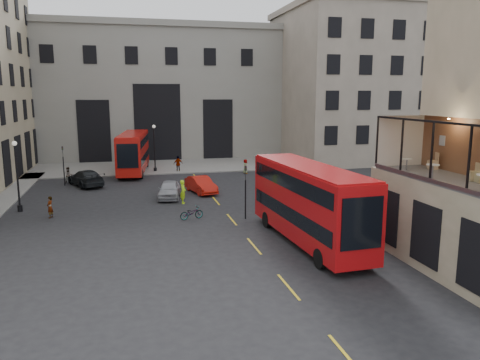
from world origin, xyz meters
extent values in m
plane|color=black|center=(0.00, 0.00, 0.00)|extent=(140.00, 140.00, 0.00)
cube|color=black|center=(4.98, 0.00, 2.00)|extent=(0.08, 9.20, 3.00)
cube|color=beige|center=(6.50, 5.00, 6.05)|extent=(3.00, 0.04, 2.90)
cube|color=black|center=(6.50, 0.00, 7.50)|extent=(3.00, 10.00, 0.04)
cube|color=slate|center=(5.00, 0.00, 4.70)|extent=(0.12, 10.00, 0.18)
cube|color=black|center=(5.00, 0.00, 7.45)|extent=(0.12, 10.00, 0.10)
cube|color=beige|center=(7.92, 3.20, 6.20)|extent=(0.04, 0.45, 0.55)
cylinder|color=#FFD899|center=(7.30, 2.00, 7.45)|extent=(0.12, 0.12, 0.05)
cube|color=#BCAC8D|center=(6.50, 0.00, 2.25)|extent=(3.00, 11.00, 4.50)
cube|color=slate|center=(6.50, 0.00, 4.55)|extent=(3.00, 10.00, 0.10)
cube|color=gray|center=(-5.00, 48.00, 9.00)|extent=(34.00, 10.00, 18.00)
cube|color=gray|center=(-5.00, 48.00, 17.60)|extent=(35.00, 10.60, 0.80)
cube|color=black|center=(-5.00, 42.96, 5.00)|extent=(6.00, 0.12, 10.00)
cube|color=black|center=(-13.00, 42.96, 4.00)|extent=(4.00, 0.12, 8.00)
cube|color=black|center=(3.00, 42.96, 4.00)|extent=(4.00, 0.12, 8.00)
cube|color=#A09281|center=(20.00, 40.00, 10.00)|extent=(16.00, 18.00, 20.00)
cube|color=#A09281|center=(20.00, 40.00, 19.60)|extent=(16.60, 18.60, 0.80)
cube|color=slate|center=(-6.00, 38.00, 0.06)|extent=(40.00, 12.00, 0.12)
cylinder|color=black|center=(-1.00, 12.00, 1.40)|extent=(0.10, 0.10, 2.80)
imported|color=black|center=(-1.00, 12.00, 3.30)|extent=(0.16, 0.20, 1.00)
cylinder|color=black|center=(-15.00, 28.00, 1.40)|extent=(0.10, 0.10, 2.80)
imported|color=black|center=(-15.00, 28.00, 3.30)|extent=(0.16, 0.20, 1.00)
cylinder|color=black|center=(-17.00, 18.00, 2.50)|extent=(0.14, 0.14, 5.00)
cylinder|color=black|center=(-17.00, 18.00, 0.25)|extent=(0.36, 0.36, 0.50)
sphere|color=silver|center=(-17.00, 18.00, 5.15)|extent=(0.36, 0.36, 0.36)
cylinder|color=black|center=(-6.00, 34.00, 2.50)|extent=(0.14, 0.14, 5.00)
cylinder|color=black|center=(-6.00, 34.00, 0.25)|extent=(0.36, 0.36, 0.50)
sphere|color=silver|center=(-6.00, 34.00, 5.15)|extent=(0.36, 0.36, 0.36)
cube|color=#B50C0F|center=(1.27, 5.92, 2.48)|extent=(3.34, 11.76, 4.12)
cube|color=black|center=(1.27, 5.92, 1.90)|extent=(3.34, 11.13, 0.84)
cube|color=black|center=(1.27, 5.92, 3.75)|extent=(3.34, 11.13, 0.84)
cube|color=#B50C0F|center=(1.27, 5.92, 4.57)|extent=(3.22, 11.52, 0.13)
cylinder|color=black|center=(-0.15, 9.56, 0.53)|extent=(0.36, 1.07, 1.06)
cylinder|color=black|center=(2.24, 9.71, 0.53)|extent=(0.36, 1.07, 1.06)
cylinder|color=black|center=(0.32, 1.79, 0.53)|extent=(0.36, 1.07, 1.06)
cylinder|color=black|center=(2.72, 1.94, 0.53)|extent=(0.36, 1.07, 1.06)
cube|color=#B5120C|center=(-8.33, 33.95, 2.39)|extent=(3.82, 11.39, 3.96)
cube|color=black|center=(-8.33, 33.95, 1.83)|extent=(3.79, 10.79, 0.81)
cube|color=black|center=(-8.33, 33.95, 3.61)|extent=(3.79, 10.79, 0.81)
cube|color=#B5120C|center=(-8.33, 33.95, 4.40)|extent=(3.69, 11.16, 0.12)
cylinder|color=black|center=(-9.06, 37.64, 0.51)|extent=(0.40, 1.04, 1.02)
cylinder|color=black|center=(-6.78, 37.37, 0.51)|extent=(0.40, 1.04, 1.02)
cylinder|color=black|center=(-9.93, 30.20, 0.51)|extent=(0.40, 1.04, 1.02)
cylinder|color=black|center=(-7.65, 29.94, 0.51)|extent=(0.40, 1.04, 1.02)
imported|color=#A0A2A9|center=(-5.64, 20.07, 0.74)|extent=(2.43, 4.56, 1.48)
imported|color=#B3140B|center=(-2.69, 21.56, 0.73)|extent=(2.54, 4.67, 1.46)
imported|color=black|center=(-12.96, 27.29, 0.77)|extent=(4.10, 5.72, 1.54)
imported|color=gray|center=(-4.72, 12.83, 0.45)|extent=(1.81, 1.05, 0.90)
imported|color=#C0FF1A|center=(-4.73, 17.77, 0.96)|extent=(0.57, 0.77, 1.92)
imported|color=gray|center=(-14.72, 29.03, 0.81)|extent=(0.95, 0.84, 1.62)
imported|color=gray|center=(-8.18, 31.36, 0.76)|extent=(0.98, 1.13, 1.52)
imported|color=gray|center=(-3.46, 33.36, 0.92)|extent=(1.14, 0.64, 1.83)
imported|color=gray|center=(3.71, 30.69, 0.79)|extent=(0.61, 0.84, 1.58)
imported|color=gray|center=(-14.49, 15.53, 0.78)|extent=(0.54, 0.66, 1.56)
cylinder|color=silver|center=(5.37, 0.36, 5.36)|extent=(0.62, 0.62, 0.04)
cylinder|color=slate|center=(5.37, 0.36, 4.98)|extent=(0.08, 0.08, 0.73)
cylinder|color=slate|center=(5.37, 0.36, 4.62)|extent=(0.46, 0.46, 0.03)
cylinder|color=beige|center=(5.83, 3.21, 5.24)|extent=(0.53, 0.53, 0.04)
cylinder|color=slate|center=(5.83, 3.21, 4.93)|extent=(0.07, 0.07, 0.62)
cylinder|color=slate|center=(5.83, 3.21, 4.61)|extent=(0.39, 0.39, 0.03)
cube|color=tan|center=(7.22, -0.21, 4.83)|extent=(0.51, 0.51, 0.46)
cube|color=tan|center=(7.41, -0.25, 5.27)|extent=(0.13, 0.43, 0.41)
cube|color=tan|center=(7.50, 3.29, 4.85)|extent=(0.56, 0.56, 0.50)
cube|color=tan|center=(7.70, 3.24, 5.32)|extent=(0.16, 0.46, 0.44)
camera|label=1|loc=(-8.88, -19.12, 8.72)|focal=35.00mm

